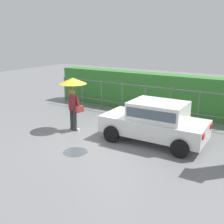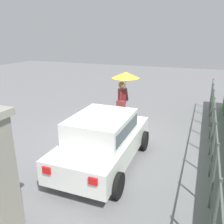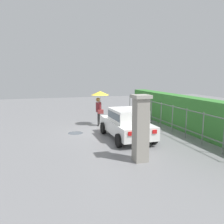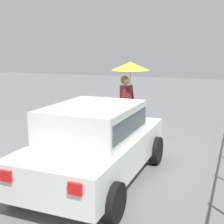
{
  "view_description": "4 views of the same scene",
  "coord_description": "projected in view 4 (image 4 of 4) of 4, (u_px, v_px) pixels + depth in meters",
  "views": [
    {
      "loc": [
        5.1,
        -8.06,
        3.7
      ],
      "look_at": [
        -0.15,
        0.44,
        0.84
      ],
      "focal_mm": 42.92,
      "sensor_mm": 36.0,
      "label": 1
    },
    {
      "loc": [
        7.05,
        2.86,
        3.5
      ],
      "look_at": [
        0.21,
        0.16,
        1.08
      ],
      "focal_mm": 37.84,
      "sensor_mm": 36.0,
      "label": 2
    },
    {
      "loc": [
        12.2,
        -3.56,
        3.14
      ],
      "look_at": [
        -0.08,
        0.25,
        1.07
      ],
      "focal_mm": 37.92,
      "sensor_mm": 36.0,
      "label": 3
    },
    {
      "loc": [
        6.64,
        2.86,
        2.48
      ],
      "look_at": [
        -0.4,
        -0.05,
        0.91
      ],
      "focal_mm": 49.46,
      "sensor_mm": 36.0,
      "label": 4
    }
  ],
  "objects": [
    {
      "name": "ground_plane",
      "position": [
        108.0,
        151.0,
        7.58
      ],
      "size": [
        40.0,
        40.0,
        0.0
      ],
      "primitive_type": "plane",
      "color": "slate"
    },
    {
      "name": "puddle_near",
      "position": [
        51.0,
        141.0,
        8.42
      ],
      "size": [
        0.81,
        0.81,
        0.0
      ],
      "primitive_type": "cylinder",
      "color": "#4C545B",
      "rests_on": "ground"
    },
    {
      "name": "car",
      "position": [
        96.0,
        140.0,
        5.74
      ],
      "size": [
        3.75,
        1.89,
        1.48
      ],
      "rotation": [
        0.0,
        0.0,
        3.15
      ],
      "color": "white",
      "rests_on": "ground"
    },
    {
      "name": "pedestrian",
      "position": [
        129.0,
        79.0,
        8.76
      ],
      "size": [
        1.09,
        1.09,
        2.12
      ],
      "rotation": [
        0.0,
        0.0,
        1.33
      ],
      "color": "#333333",
      "rests_on": "ground"
    }
  ]
}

